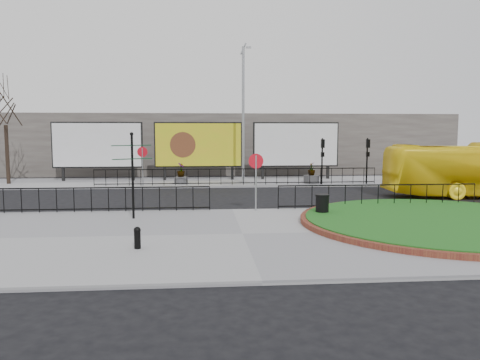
{
  "coord_description": "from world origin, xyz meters",
  "views": [
    {
      "loc": [
        -1.4,
        -20.33,
        3.51
      ],
      "look_at": [
        0.42,
        0.95,
        1.32
      ],
      "focal_mm": 35.0,
      "sensor_mm": 36.0,
      "label": 1
    }
  ],
  "objects": [
    {
      "name": "grass_lawn",
      "position": [
        7.5,
        -4.0,
        0.23
      ],
      "size": [
        10.0,
        10.0,
        0.22
      ],
      "primitive_type": "cylinder",
      "color": "#195416",
      "rests_on": "pavement_near"
    },
    {
      "name": "brick_edge",
      "position": [
        7.5,
        -4.0,
        0.21
      ],
      "size": [
        10.4,
        10.4,
        0.18
      ],
      "primitive_type": "cylinder",
      "color": "brown",
      "rests_on": "pavement_near"
    },
    {
      "name": "signal_pole_a",
      "position": [
        6.5,
        9.34,
        2.1
      ],
      "size": [
        0.22,
        0.26,
        3.0
      ],
      "color": "black",
      "rests_on": "pavement_far"
    },
    {
      "name": "billboard_left",
      "position": [
        -8.5,
        12.97,
        2.6
      ],
      "size": [
        6.2,
        0.31,
        4.1
      ],
      "color": "black",
      "rests_on": "pavement_far"
    },
    {
      "name": "ground",
      "position": [
        0.0,
        0.0,
        0.0
      ],
      "size": [
        90.0,
        90.0,
        0.0
      ],
      "primitive_type": "plane",
      "color": "black",
      "rests_on": "ground"
    },
    {
      "name": "railing_far",
      "position": [
        1.0,
        9.3,
        0.67
      ],
      "size": [
        18.0,
        0.1,
        1.1
      ],
      "primitive_type": null,
      "color": "black",
      "rests_on": "pavement_far"
    },
    {
      "name": "litter_bin",
      "position": [
        3.44,
        -2.25,
        0.59
      ],
      "size": [
        0.56,
        0.56,
        0.92
      ],
      "color": "black",
      "rests_on": "pavement_near"
    },
    {
      "name": "pavement_near",
      "position": [
        0.0,
        -5.0,
        0.06
      ],
      "size": [
        30.0,
        10.0,
        0.12
      ],
      "primitive_type": "cube",
      "color": "gray",
      "rests_on": "ground"
    },
    {
      "name": "speed_sign_near",
      "position": [
        1.0,
        -0.4,
        1.92
      ],
      "size": [
        0.64,
        0.07,
        2.47
      ],
      "color": "gray",
      "rests_on": "pavement_near"
    },
    {
      "name": "bollard",
      "position": [
        -3.24,
        -6.74,
        0.47
      ],
      "size": [
        0.21,
        0.21,
        0.65
      ],
      "color": "black",
      "rests_on": "pavement_near"
    },
    {
      "name": "planter_a",
      "position": [
        -2.66,
        10.5,
        0.63
      ],
      "size": [
        0.89,
        0.89,
        1.38
      ],
      "color": "#4C4C4F",
      "rests_on": "pavement_far"
    },
    {
      "name": "signal_pole_b",
      "position": [
        9.5,
        9.34,
        2.1
      ],
      "size": [
        0.22,
        0.26,
        3.0
      ],
      "color": "black",
      "rests_on": "pavement_far"
    },
    {
      "name": "lamp_post",
      "position": [
        1.51,
        11.0,
        4.83
      ],
      "size": [
        0.74,
        0.18,
        9.23
      ],
      "color": "gray",
      "rests_on": "pavement_far"
    },
    {
      "name": "billboard_right",
      "position": [
        5.5,
        12.97,
        2.6
      ],
      "size": [
        6.2,
        0.31,
        4.1
      ],
      "color": "black",
      "rests_on": "pavement_far"
    },
    {
      "name": "fingerpost_sign",
      "position": [
        -4.03,
        -1.87,
        2.16
      ],
      "size": [
        1.5,
        0.95,
        3.39
      ],
      "rotation": [
        0.0,
        0.0,
        0.43
      ],
      "color": "black",
      "rests_on": "pavement_near"
    },
    {
      "name": "railing_near_left",
      "position": [
        -6.0,
        -0.3,
        0.67
      ],
      "size": [
        10.0,
        0.1,
        1.1
      ],
      "primitive_type": null,
      "color": "black",
      "rests_on": "pavement_near"
    },
    {
      "name": "railing_near_right",
      "position": [
        6.5,
        -0.3,
        0.67
      ],
      "size": [
        9.0,
        0.1,
        1.1
      ],
      "primitive_type": null,
      "color": "black",
      "rests_on": "pavement_near"
    },
    {
      "name": "planter_c",
      "position": [
        5.96,
        9.99,
        0.57
      ],
      "size": [
        1.03,
        1.03,
        1.39
      ],
      "color": "#4C4C4F",
      "rests_on": "pavement_far"
    },
    {
      "name": "pavement_far",
      "position": [
        0.0,
        12.0,
        0.06
      ],
      "size": [
        44.0,
        6.0,
        0.12
      ],
      "primitive_type": "cube",
      "color": "gray",
      "rests_on": "ground"
    },
    {
      "name": "speed_sign_far",
      "position": [
        -5.0,
        9.4,
        1.92
      ],
      "size": [
        0.64,
        0.07,
        2.47
      ],
      "color": "gray",
      "rests_on": "pavement_far"
    },
    {
      "name": "tree_left",
      "position": [
        -14.0,
        11.5,
        3.62
      ],
      "size": [
        2.0,
        2.0,
        7.0
      ],
      "primitive_type": null,
      "color": "#2D2119",
      "rests_on": "pavement_far"
    },
    {
      "name": "building_backdrop",
      "position": [
        0.0,
        22.0,
        2.5
      ],
      "size": [
        40.0,
        10.0,
        5.0
      ],
      "primitive_type": "cube",
      "color": "slate",
      "rests_on": "ground"
    },
    {
      "name": "billboard_mid",
      "position": [
        -1.5,
        12.97,
        2.6
      ],
      "size": [
        6.2,
        0.31,
        4.1
      ],
      "color": "black",
      "rests_on": "pavement_far"
    }
  ]
}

